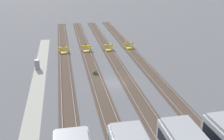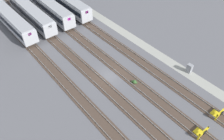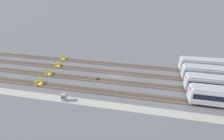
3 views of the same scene
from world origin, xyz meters
The scene contains 14 objects.
ground_plane centered at (0.00, 0.00, 0.00)m, with size 400.00×400.00×0.00m, color #5B5B60.
service_walkway centered at (0.00, -10.60, 0.00)m, with size 54.00×2.00×0.01m, color #9E9E93.
rail_track_nearest centered at (0.00, -6.62, 0.04)m, with size 90.00×2.23×0.21m.
rail_track_near_inner centered at (0.00, -2.21, 0.04)m, with size 90.00×2.24×0.21m.
rail_track_middle centered at (0.00, 2.21, 0.04)m, with size 90.00×2.24×0.21m.
rail_track_far_inner centered at (0.00, 6.62, 0.04)m, with size 90.00×2.23×0.21m.
subway_car_front_row_leftmost centered at (24.59, 2.19, 2.04)m, with size 18.00×2.85×3.70m.
subway_car_front_row_centre centered at (24.59, -2.22, 2.04)m, with size 18.02×2.96×3.70m.
subway_car_front_row_right_inner centered at (24.59, -6.57, 2.04)m, with size 18.00×2.85×3.70m.
subway_car_front_row_rightmost centered at (24.59, 6.60, 2.04)m, with size 18.07×3.28×3.70m.
bumper_stop_nearest_track centered at (-15.99, -6.63, 0.51)m, with size 1.35×2.00×1.22m.
bumper_stop_near_inner_track centered at (-16.18, -2.22, 0.51)m, with size 1.37×2.01×1.22m.
electrical_cabinet centered at (-7.94, -11.04, 0.80)m, with size 0.90×0.73×1.60m.
weed_clump centered at (-3.85, -2.03, 0.24)m, with size 0.92×0.70×0.64m.
Camera 2 is at (-20.28, 16.45, 26.02)m, focal length 35.00 mm.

